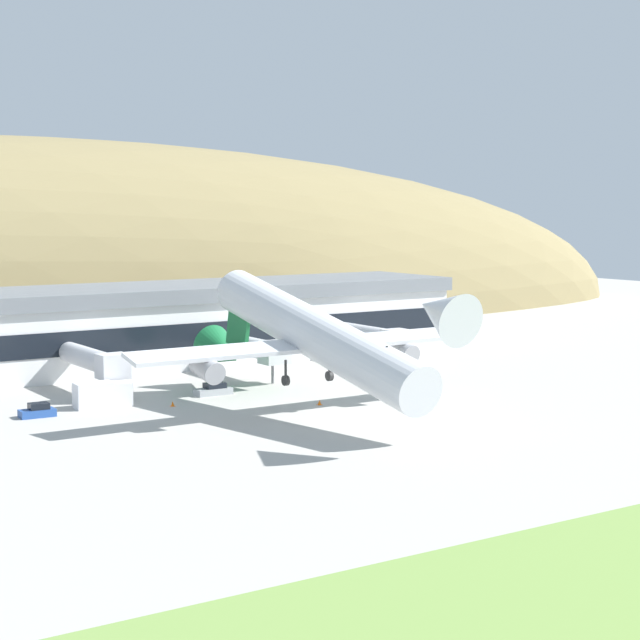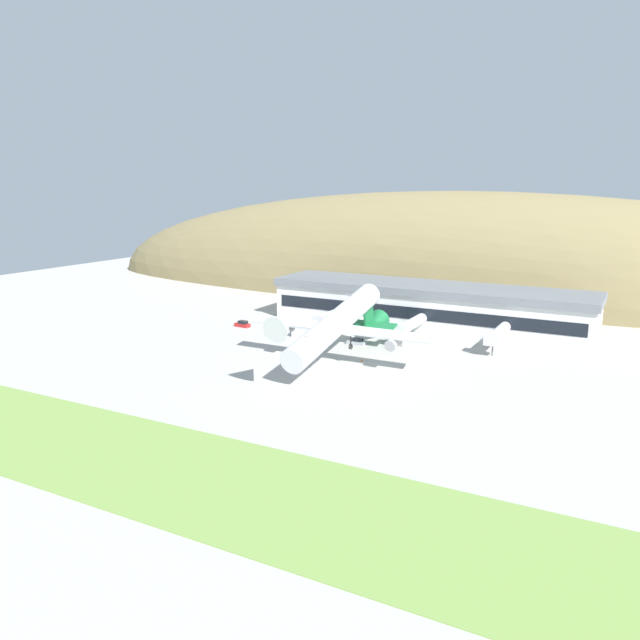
% 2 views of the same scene
% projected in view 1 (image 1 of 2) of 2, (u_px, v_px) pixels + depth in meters
% --- Properties ---
extents(ground_plane, '(372.97, 372.97, 0.00)m').
position_uv_depth(ground_plane, '(397.00, 419.00, 112.13)').
color(ground_plane, '#ADAAA3').
extents(hill_backdrop, '(295.92, 60.90, 69.26)m').
position_uv_depth(hill_backdrop, '(16.00, 330.00, 191.78)').
color(hill_backdrop, olive).
rests_on(hill_backdrop, ground_plane).
extents(terminal_building, '(83.97, 19.10, 11.16)m').
position_uv_depth(terminal_building, '(182.00, 318.00, 152.19)').
color(terminal_building, silver).
rests_on(terminal_building, ground_plane).
extents(jetway_0, '(3.38, 15.83, 5.43)m').
position_uv_depth(jetway_0, '(95.00, 360.00, 126.70)').
color(jetway_0, silver).
rests_on(jetway_0, ground_plane).
extents(jetway_1, '(3.38, 16.00, 5.43)m').
position_uv_depth(jetway_1, '(252.00, 347.00, 138.31)').
color(jetway_1, silver).
rests_on(jetway_1, ground_plane).
extents(jetway_2, '(3.38, 14.15, 5.43)m').
position_uv_depth(jetway_2, '(375.00, 336.00, 150.27)').
color(jetway_2, silver).
rests_on(jetway_2, ground_plane).
extents(cargo_airplane, '(41.08, 48.08, 14.37)m').
position_uv_depth(cargo_airplane, '(312.00, 337.00, 113.35)').
color(cargo_airplane, silver).
extents(service_car_0, '(4.42, 1.88, 1.43)m').
position_uv_depth(service_car_0, '(214.00, 390.00, 126.29)').
color(service_car_0, '#999EA3').
rests_on(service_car_0, ground_plane).
extents(service_car_1, '(3.76, 2.00, 1.49)m').
position_uv_depth(service_car_1, '(38.00, 411.00, 113.00)').
color(service_car_1, '#264C99').
rests_on(service_car_1, ground_plane).
extents(fuel_truck, '(6.43, 2.87, 2.83)m').
position_uv_depth(fuel_truck, '(102.00, 395.00, 118.48)').
color(fuel_truck, silver).
rests_on(fuel_truck, ground_plane).
extents(traffic_cone_0, '(0.52, 0.52, 0.58)m').
position_uv_depth(traffic_cone_0, '(173.00, 404.00, 119.03)').
color(traffic_cone_0, orange).
rests_on(traffic_cone_0, ground_plane).
extents(traffic_cone_1, '(0.52, 0.52, 0.58)m').
position_uv_depth(traffic_cone_1, '(320.00, 402.00, 119.90)').
color(traffic_cone_1, orange).
rests_on(traffic_cone_1, ground_plane).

